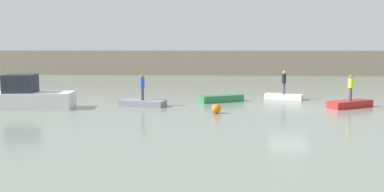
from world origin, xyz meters
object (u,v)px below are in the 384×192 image
object	(u,v)px
rowboat_green	(221,98)
rowboat_grey	(142,103)
mooring_buoy	(216,109)
person_hiviz_shirt	(351,86)
person_blue_shirt	(142,86)
rowboat_white	(283,97)
motorboat	(25,97)
rowboat_red	(350,104)
person_dark_shirt	(284,81)

from	to	relation	value
rowboat_green	rowboat_grey	bearing A→B (deg)	174.74
rowboat_green	mooring_buoy	distance (m)	5.07
person_hiviz_shirt	person_blue_shirt	xyz separation A→B (m)	(-13.80, -0.16, -0.05)
rowboat_white	rowboat_green	bearing A→B (deg)	-142.13
motorboat	rowboat_red	xyz separation A→B (m)	(21.20, 1.70, -0.54)
rowboat_green	mooring_buoy	xyz separation A→B (m)	(-0.39, -5.06, 0.05)
rowboat_white	person_blue_shirt	xyz separation A→B (m)	(-10.10, -3.97, 1.16)
rowboat_green	person_dark_shirt	xyz separation A→B (m)	(4.74, 1.62, 1.16)
person_blue_shirt	rowboat_red	bearing A→B (deg)	0.66
motorboat	person_blue_shirt	distance (m)	7.58
rowboat_green	rowboat_white	bearing A→B (deg)	-10.04
rowboat_green	mooring_buoy	world-z (taller)	mooring_buoy
rowboat_red	motorboat	bearing A→B (deg)	155.64
rowboat_white	person_hiviz_shirt	distance (m)	5.45
rowboat_green	rowboat_red	size ratio (longest dim) A/B	1.04
motorboat	person_blue_shirt	bearing A→B (deg)	11.79
rowboat_grey	person_dark_shirt	xyz separation A→B (m)	(10.10, 3.97, 1.20)
person_hiviz_shirt	mooring_buoy	bearing A→B (deg)	-162.01
person_hiviz_shirt	person_blue_shirt	world-z (taller)	person_hiviz_shirt
motorboat	rowboat_green	size ratio (longest dim) A/B	1.87
rowboat_green	mooring_buoy	bearing A→B (deg)	-123.30
motorboat	person_blue_shirt	world-z (taller)	motorboat
rowboat_white	rowboat_red	xyz separation A→B (m)	(3.70, -3.81, 0.03)
mooring_buoy	rowboat_red	bearing A→B (deg)	17.99
person_dark_shirt	person_blue_shirt	xyz separation A→B (m)	(-10.10, -3.97, -0.04)
motorboat	rowboat_red	distance (m)	21.28
rowboat_red	person_blue_shirt	bearing A→B (deg)	151.71
person_dark_shirt	person_blue_shirt	size ratio (longest dim) A/B	1.03
person_hiviz_shirt	person_dark_shirt	distance (m)	5.32
person_blue_shirt	mooring_buoy	world-z (taller)	person_blue_shirt
rowboat_white	person_blue_shirt	bearing A→B (deg)	-139.55
rowboat_grey	rowboat_white	xyz separation A→B (m)	(10.10, 3.97, 0.00)
rowboat_white	mooring_buoy	bearing A→B (deg)	-108.51
person_hiviz_shirt	mooring_buoy	distance (m)	9.35
rowboat_grey	rowboat_white	size ratio (longest dim) A/B	1.11
rowboat_white	rowboat_red	distance (m)	5.32
rowboat_grey	person_blue_shirt	world-z (taller)	person_blue_shirt
motorboat	person_dark_shirt	distance (m)	18.36
rowboat_grey	rowboat_red	size ratio (longest dim) A/B	0.98
person_dark_shirt	mooring_buoy	xyz separation A→B (m)	(-5.12, -6.68, -1.11)
rowboat_grey	rowboat_green	bearing A→B (deg)	36.60
rowboat_grey	person_hiviz_shirt	bearing A→B (deg)	13.57
person_blue_shirt	person_dark_shirt	bearing A→B (deg)	21.48
rowboat_red	mooring_buoy	bearing A→B (deg)	169.04
rowboat_white	mooring_buoy	xyz separation A→B (m)	(-5.12, -6.68, 0.09)
rowboat_green	rowboat_red	distance (m)	8.72
person_hiviz_shirt	person_dark_shirt	xyz separation A→B (m)	(-3.70, 3.81, -0.01)
motorboat	mooring_buoy	xyz separation A→B (m)	(12.38, -1.16, -0.48)
motorboat	rowboat_white	bearing A→B (deg)	17.50
rowboat_red	person_dark_shirt	world-z (taller)	person_dark_shirt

